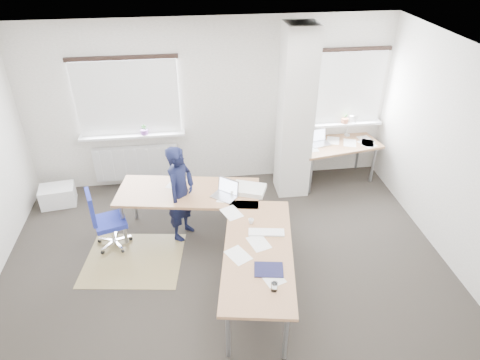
{
  "coord_description": "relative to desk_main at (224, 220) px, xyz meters",
  "views": [
    {
      "loc": [
        -0.38,
        -4.11,
        4.07
      ],
      "look_at": [
        0.28,
        0.9,
        0.91
      ],
      "focal_mm": 32.0,
      "sensor_mm": 36.0,
      "label": 1
    }
  ],
  "objects": [
    {
      "name": "ground",
      "position": [
        0.01,
        -0.32,
        -0.69
      ],
      "size": [
        6.0,
        6.0,
        0.0
      ],
      "primitive_type": "plane",
      "color": "#282320",
      "rests_on": "ground"
    },
    {
      "name": "room_shell",
      "position": [
        0.19,
        0.14,
        1.05
      ],
      "size": [
        6.04,
        5.04,
        2.82
      ],
      "color": "#BDB8AC",
      "rests_on": "ground"
    },
    {
      "name": "floor_mat",
      "position": [
        -1.25,
        0.16,
        -0.69
      ],
      "size": [
        1.46,
        1.29,
        0.01
      ],
      "primitive_type": "cube",
      "rotation": [
        0.0,
        0.0,
        -0.14
      ],
      "color": "olive",
      "rests_on": "ground"
    },
    {
      "name": "white_crate",
      "position": [
        -2.56,
        1.7,
        -0.53
      ],
      "size": [
        0.58,
        0.44,
        0.32
      ],
      "primitive_type": "cube",
      "rotation": [
        0.0,
        0.0,
        0.14
      ],
      "color": "white",
      "rests_on": "ground"
    },
    {
      "name": "desk_main",
      "position": [
        0.0,
        0.0,
        0.0
      ],
      "size": [
        2.4,
        2.98,
        0.96
      ],
      "rotation": [
        0.0,
        0.0,
        -0.17
      ],
      "color": "#8B5E3C",
      "rests_on": "ground"
    },
    {
      "name": "desk_side",
      "position": [
        2.15,
        1.84,
        -0.01
      ],
      "size": [
        1.5,
        0.93,
        1.22
      ],
      "rotation": [
        0.0,
        0.0,
        0.17
      ],
      "color": "#8B5E3C",
      "rests_on": "ground"
    },
    {
      "name": "task_chair",
      "position": [
        -1.58,
        0.51,
        -0.43
      ],
      "size": [
        0.54,
        0.52,
        0.95
      ],
      "rotation": [
        0.0,
        0.0,
        0.29
      ],
      "color": "navy",
      "rests_on": "ground"
    },
    {
      "name": "person",
      "position": [
        -0.54,
        0.63,
        0.04
      ],
      "size": [
        0.57,
        0.63,
        1.46
      ],
      "primitive_type": "imported",
      "rotation": [
        0.0,
        0.0,
        1.03
      ],
      "color": "black",
      "rests_on": "ground"
    }
  ]
}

